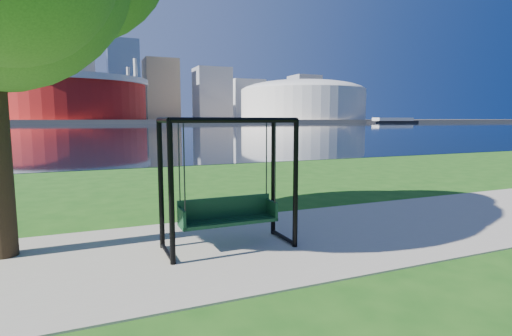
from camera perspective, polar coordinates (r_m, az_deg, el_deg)
ground at (r=7.84m, az=-1.00°, el=-9.75°), size 900.00×900.00×0.00m
path at (r=7.40m, az=0.48°, el=-10.67°), size 120.00×4.00×0.03m
river at (r=109.02m, az=-21.69°, el=5.32°), size 900.00×180.00×0.02m
far_bank at (r=312.98m, az=-22.70°, el=6.22°), size 900.00×228.00×2.00m
stadium at (r=242.36m, az=-25.09°, el=9.17°), size 83.00×83.00×32.00m
arena at (r=278.79m, az=6.68°, el=9.74°), size 84.00×84.00×26.56m
skyline at (r=328.09m, az=-23.78°, el=12.29°), size 392.00×66.00×96.50m
swing at (r=6.92m, az=-4.03°, el=-2.62°), size 2.24×0.98×2.29m
barge at (r=251.68m, az=18.97°, el=6.42°), size 31.52×9.22×3.13m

